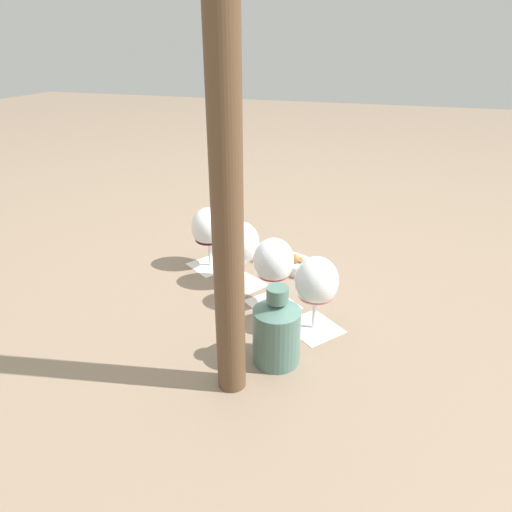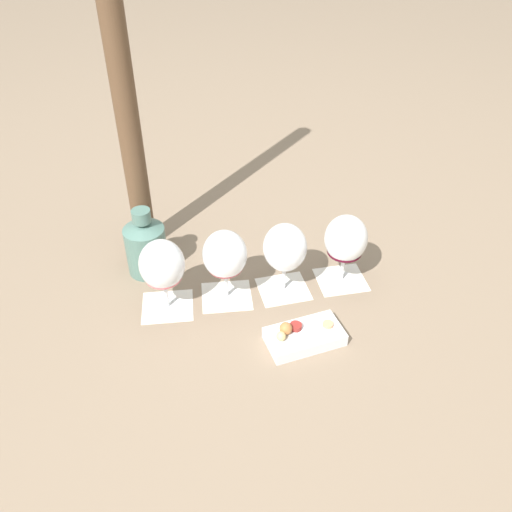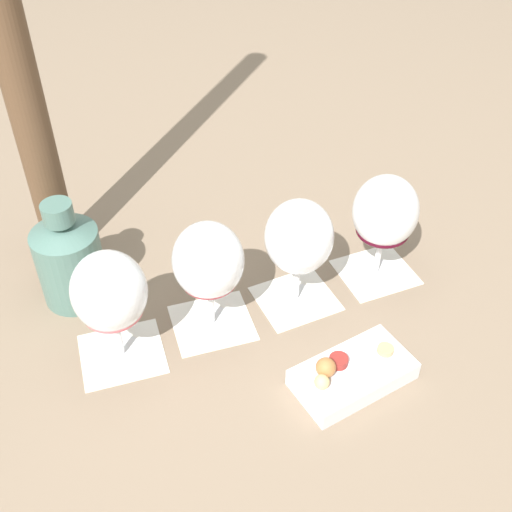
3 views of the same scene
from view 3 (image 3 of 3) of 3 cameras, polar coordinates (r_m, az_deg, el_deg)
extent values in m
plane|color=#7F6B56|center=(0.98, 0.23, -4.85)|extent=(8.00, 8.00, 0.00)
cube|color=silver|center=(0.94, -11.80, -8.49)|extent=(0.16, 0.16, 0.00)
cube|color=silver|center=(0.96, -3.91, -5.91)|extent=(0.16, 0.16, 0.00)
cube|color=silver|center=(1.00, 3.54, -3.77)|extent=(0.15, 0.15, 0.00)
cube|color=silver|center=(1.06, 10.57, -1.40)|extent=(0.16, 0.15, 0.00)
cylinder|color=white|center=(0.94, -11.83, -8.34)|extent=(0.07, 0.07, 0.01)
cylinder|color=white|center=(0.91, -12.15, -6.83)|extent=(0.01, 0.01, 0.07)
ellipsoid|color=white|center=(0.85, -12.92, -3.07)|extent=(0.10, 0.10, 0.11)
ellipsoid|color=#D85E68|center=(0.88, -12.60, -4.67)|extent=(0.08, 0.08, 0.03)
cylinder|color=white|center=(0.96, -3.92, -5.76)|extent=(0.07, 0.07, 0.01)
cylinder|color=white|center=(0.93, -4.02, -4.22)|extent=(0.01, 0.01, 0.07)
ellipsoid|color=white|center=(0.88, -4.27, -0.39)|extent=(0.10, 0.10, 0.11)
ellipsoid|color=maroon|center=(0.90, -4.17, -1.91)|extent=(0.08, 0.08, 0.04)
cylinder|color=white|center=(1.00, 3.55, -3.62)|extent=(0.07, 0.07, 0.01)
cylinder|color=white|center=(0.97, 3.64, -2.08)|extent=(0.01, 0.01, 0.07)
ellipsoid|color=white|center=(0.92, 3.85, 1.72)|extent=(0.10, 0.10, 0.11)
ellipsoid|color=maroon|center=(0.93, 3.78, 0.40)|extent=(0.08, 0.08, 0.05)
cylinder|color=white|center=(1.06, 10.59, -1.25)|extent=(0.07, 0.07, 0.01)
cylinder|color=white|center=(1.03, 10.84, 0.26)|extent=(0.01, 0.01, 0.07)
ellipsoid|color=white|center=(0.98, 11.45, 3.94)|extent=(0.10, 0.10, 0.11)
ellipsoid|color=#410918|center=(1.00, 11.16, 2.23)|extent=(0.08, 0.08, 0.03)
cylinder|color=#4C7066|center=(1.00, -16.12, -0.80)|extent=(0.10, 0.10, 0.12)
cone|color=#4C7066|center=(0.96, -16.91, 2.42)|extent=(0.10, 0.10, 0.02)
cylinder|color=#4C7066|center=(0.94, -17.22, 3.67)|extent=(0.04, 0.04, 0.03)
cube|color=silver|center=(0.89, 8.61, -10.36)|extent=(0.18, 0.15, 0.03)
cylinder|color=tan|center=(0.90, 11.44, -8.17)|extent=(0.02, 0.02, 0.01)
sphere|color=#B2703D|center=(0.86, 6.23, -9.82)|extent=(0.03, 0.03, 0.03)
sphere|color=#DBB775|center=(0.85, 5.88, -11.08)|extent=(0.02, 0.02, 0.02)
cylinder|color=maroon|center=(0.88, 7.35, -9.23)|extent=(0.03, 0.03, 0.01)
camera|label=1|loc=(1.40, -52.08, 23.97)|focal=32.00mm
camera|label=2|loc=(0.35, 148.12, -9.56)|focal=38.00mm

